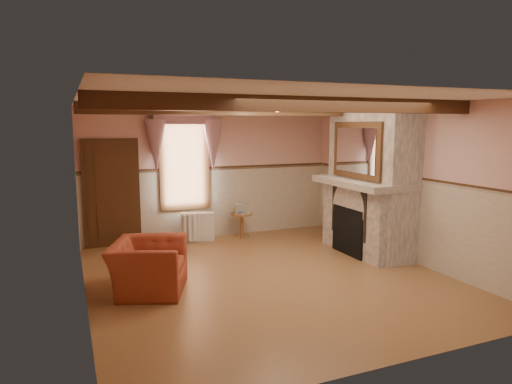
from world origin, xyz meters
name	(u,v)px	position (x,y,z in m)	size (l,w,h in m)	color
floor	(267,277)	(0.00, 0.00, 0.00)	(5.50, 6.00, 0.01)	brown
ceiling	(268,101)	(0.00, 0.00, 2.80)	(5.50, 6.00, 0.01)	silver
wall_back	(211,173)	(0.00, 3.00, 1.40)	(5.50, 0.02, 2.80)	#D19A90
wall_front	(393,232)	(0.00, -3.00, 1.40)	(5.50, 0.02, 2.80)	#D19A90
wall_left	(81,203)	(-2.75, 0.00, 1.40)	(0.02, 6.00, 2.80)	#D19A90
wall_right	(407,183)	(2.75, 0.00, 1.40)	(0.02, 6.00, 2.80)	#D19A90
wainscot	(267,232)	(0.00, 0.00, 0.75)	(5.50, 6.00, 1.50)	beige
chair_rail	(268,185)	(0.00, 0.00, 1.50)	(5.50, 6.00, 0.08)	black
firebox	(351,231)	(2.00, 0.60, 0.45)	(0.20, 0.95, 0.90)	black
armchair	(148,266)	(-1.87, 0.10, 0.37)	(1.15, 1.01, 0.75)	maroon
side_table	(242,226)	(0.53, 2.54, 0.28)	(0.46, 0.46, 0.55)	brown
book_stack	(241,208)	(0.52, 2.57, 0.65)	(0.26, 0.32, 0.20)	#B7AD8C
radiator	(198,227)	(-0.41, 2.70, 0.30)	(0.70, 0.18, 0.60)	silver
bowl	(367,178)	(2.24, 0.51, 1.46)	(0.34, 0.34, 0.08)	brown
mantel_clock	(343,171)	(2.24, 1.28, 1.52)	(0.14, 0.24, 0.20)	#311F0D
oil_lamp	(346,169)	(2.24, 1.18, 1.56)	(0.11, 0.11, 0.28)	#BF7936
candle_red	(381,178)	(2.24, 0.07, 1.50)	(0.06, 0.06, 0.16)	#A31814
jar_yellow	(369,177)	(2.24, 0.42, 1.48)	(0.06, 0.06, 0.12)	gold
fireplace	(371,180)	(2.42, 0.60, 1.40)	(0.85, 2.00, 2.80)	gray
mantel	(363,183)	(2.24, 0.60, 1.36)	(1.05, 2.05, 0.12)	gray
overmantel_mirror	(356,150)	(2.06, 0.60, 1.97)	(0.06, 1.44, 1.04)	silver
door	(112,195)	(-2.10, 2.94, 1.05)	(1.10, 0.10, 2.10)	black
window	(184,162)	(-0.60, 2.97, 1.65)	(1.06, 0.08, 2.02)	white
window_drapes	(185,134)	(-0.60, 2.88, 2.25)	(1.30, 0.14, 1.40)	gray
ceiling_beam_front	(306,104)	(0.00, -1.20, 2.70)	(5.50, 0.18, 0.20)	black
ceiling_beam_back	(240,110)	(0.00, 1.20, 2.70)	(5.50, 0.18, 0.20)	black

